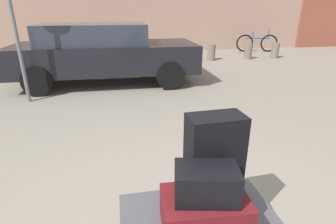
% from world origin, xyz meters
% --- Properties ---
extents(suitcase_maroon_center, '(0.58, 0.40, 0.26)m').
position_xyz_m(suitcase_maroon_center, '(-0.00, -0.09, 0.47)').
color(suitcase_maroon_center, maroon).
rests_on(suitcase_maroon_center, luggage_cart).
extents(suitcase_black_front_left, '(0.41, 0.24, 0.71)m').
position_xyz_m(suitcase_black_front_left, '(0.14, 0.16, 0.70)').
color(suitcase_black_front_left, black).
rests_on(suitcase_black_front_left, luggage_cart).
extents(duffel_bag_black_topmost_pile, '(0.44, 0.33, 0.22)m').
position_xyz_m(duffel_bag_black_topmost_pile, '(-0.00, -0.09, 0.71)').
color(duffel_bag_black_topmost_pile, black).
rests_on(duffel_bag_black_topmost_pile, suitcase_maroon_center).
extents(parked_car, '(4.32, 1.97, 1.42)m').
position_xyz_m(parked_car, '(-0.82, 5.24, 0.76)').
color(parked_car, black).
rests_on(parked_car, ground_plane).
extents(bicycle_leaning, '(1.73, 0.44, 0.96)m').
position_xyz_m(bicycle_leaning, '(5.45, 9.32, 0.37)').
color(bicycle_leaning, black).
rests_on(bicycle_leaning, ground_plane).
extents(bollard_kerb_near, '(0.28, 0.28, 0.57)m').
position_xyz_m(bollard_kerb_near, '(2.83, 7.71, 0.28)').
color(bollard_kerb_near, '#72665B').
rests_on(bollard_kerb_near, ground_plane).
extents(bollard_kerb_mid, '(0.28, 0.28, 0.57)m').
position_xyz_m(bollard_kerb_mid, '(4.25, 7.71, 0.28)').
color(bollard_kerb_mid, '#72665B').
rests_on(bollard_kerb_mid, ground_plane).
extents(bollard_kerb_far, '(0.28, 0.28, 0.57)m').
position_xyz_m(bollard_kerb_far, '(5.34, 7.71, 0.28)').
color(bollard_kerb_far, '#72665B').
rests_on(bollard_kerb_far, ground_plane).
extents(no_parking_sign, '(0.50, 0.08, 2.56)m').
position_xyz_m(no_parking_sign, '(-2.30, 4.03, 1.57)').
color(no_parking_sign, slate).
rests_on(no_parking_sign, ground_plane).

